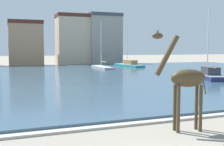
% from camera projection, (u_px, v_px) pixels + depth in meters
% --- Properties ---
extents(harbor_water, '(91.26, 49.44, 0.25)m').
position_uv_depth(harbor_water, '(46.00, 77.00, 36.82)').
color(harbor_water, '#334C60').
rests_on(harbor_water, ground).
extents(quay_edge_coping, '(91.26, 0.50, 0.12)m').
position_uv_depth(quay_edge_coping, '(117.00, 125.00, 13.57)').
color(quay_edge_coping, '#ADA89E').
rests_on(quay_edge_coping, ground).
extents(giraffe_statue, '(2.60, 0.89, 4.57)m').
position_uv_depth(giraffe_statue, '(185.00, 80.00, 12.63)').
color(giraffe_statue, '#42331E').
rests_on(giraffe_statue, ground).
extents(sailboat_grey, '(1.96, 9.65, 8.55)m').
position_uv_depth(sailboat_grey, '(101.00, 68.00, 51.22)').
color(sailboat_grey, '#939399').
rests_on(sailboat_grey, ground).
extents(sailboat_teal, '(3.37, 9.44, 8.33)m').
position_uv_depth(sailboat_teal, '(127.00, 65.00, 55.99)').
color(sailboat_teal, teal).
rests_on(sailboat_teal, ground).
extents(sailboat_navy, '(4.42, 8.10, 8.36)m').
position_uv_depth(sailboat_navy, '(207.00, 76.00, 33.38)').
color(sailboat_navy, navy).
rests_on(sailboat_navy, ground).
extents(townhouse_tall_gabled, '(7.23, 6.78, 9.83)m').
position_uv_depth(townhouse_tall_gabled, '(26.00, 43.00, 62.35)').
color(townhouse_tall_gabled, tan).
rests_on(townhouse_tall_gabled, ground).
extents(townhouse_wide_warehouse, '(7.99, 5.48, 11.71)m').
position_uv_depth(townhouse_wide_warehouse, '(74.00, 40.00, 65.97)').
color(townhouse_wide_warehouse, '#C6B293').
rests_on(townhouse_wide_warehouse, ground).
extents(townhouse_narrow_midrow, '(7.83, 6.09, 12.11)m').
position_uv_depth(townhouse_narrow_midrow, '(104.00, 39.00, 68.23)').
color(townhouse_narrow_midrow, gray).
rests_on(townhouse_narrow_midrow, ground).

